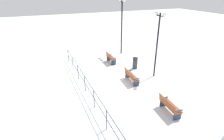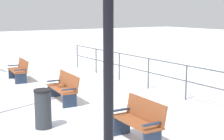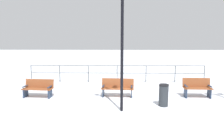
% 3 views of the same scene
% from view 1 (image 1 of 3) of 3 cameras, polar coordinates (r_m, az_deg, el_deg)
% --- Properties ---
extents(ground_plane, '(80.00, 80.00, 0.00)m').
position_cam_1_polar(ground_plane, '(13.41, 6.40, -3.57)').
color(ground_plane, white).
rests_on(ground_plane, ground).
extents(bench_nearest, '(0.69, 1.52, 0.88)m').
position_cam_1_polar(bench_nearest, '(10.44, 17.55, -10.65)').
color(bench_nearest, brown).
rests_on(bench_nearest, ground).
extents(bench_second, '(0.67, 1.67, 0.90)m').
position_cam_1_polar(bench_second, '(13.15, 5.98, -1.88)').
color(bench_second, brown).
rests_on(bench_second, ground).
extents(bench_third, '(0.60, 1.39, 0.95)m').
position_cam_1_polar(bench_third, '(16.47, -0.48, 3.87)').
color(bench_third, brown).
rests_on(bench_third, ground).
extents(lamppost_middle, '(0.30, 1.16, 4.81)m').
position_cam_1_polar(lamppost_middle, '(13.40, 14.35, 11.55)').
color(lamppost_middle, black).
rests_on(lamppost_middle, ground).
extents(lamppost_far, '(0.31, 1.01, 5.37)m').
position_cam_1_polar(lamppost_far, '(18.32, 3.12, 16.44)').
color(lamppost_far, black).
rests_on(lamppost_far, ground).
extents(waterfront_railing, '(0.05, 11.65, 1.14)m').
position_cam_1_polar(waterfront_railing, '(11.88, -8.56, -3.42)').
color(waterfront_railing, '#4C5156').
rests_on(waterfront_railing, ground).
extents(trash_bin, '(0.42, 0.42, 0.97)m').
position_cam_1_polar(trash_bin, '(15.39, 7.24, 2.17)').
color(trash_bin, '#2D3338').
rests_on(trash_bin, ground).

